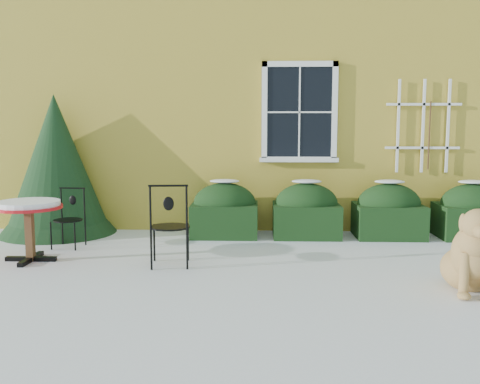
{
  "coord_description": "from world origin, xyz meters",
  "views": [
    {
      "loc": [
        0.24,
        -5.87,
        1.74
      ],
      "look_at": [
        0.0,
        1.0,
        0.9
      ],
      "focal_mm": 40.0,
      "sensor_mm": 36.0,
      "label": 1
    }
  ],
  "objects_px": {
    "patio_chair_near": "(170,225)",
    "evergreen_shrub": "(57,178)",
    "bistro_table": "(29,211)",
    "patio_chair_far": "(69,218)",
    "dog": "(472,257)"
  },
  "relations": [
    {
      "from": "patio_chair_near",
      "to": "evergreen_shrub",
      "type": "bearing_deg",
      "value": -49.22
    },
    {
      "from": "evergreen_shrub",
      "to": "patio_chair_near",
      "type": "xyz_separation_m",
      "value": [
        2.18,
        -2.03,
        -0.39
      ]
    },
    {
      "from": "evergreen_shrub",
      "to": "bistro_table",
      "type": "xyz_separation_m",
      "value": [
        0.33,
        -1.85,
        -0.25
      ]
    },
    {
      "from": "evergreen_shrub",
      "to": "patio_chair_far",
      "type": "xyz_separation_m",
      "value": [
        0.54,
        -1.01,
        -0.48
      ]
    },
    {
      "from": "evergreen_shrub",
      "to": "dog",
      "type": "height_order",
      "value": "evergreen_shrub"
    },
    {
      "from": "patio_chair_near",
      "to": "dog",
      "type": "height_order",
      "value": "patio_chair_near"
    },
    {
      "from": "patio_chair_far",
      "to": "evergreen_shrub",
      "type": "bearing_deg",
      "value": 123.82
    },
    {
      "from": "patio_chair_near",
      "to": "patio_chair_far",
      "type": "relative_size",
      "value": 1.22
    },
    {
      "from": "evergreen_shrub",
      "to": "patio_chair_far",
      "type": "distance_m",
      "value": 1.24
    },
    {
      "from": "patio_chair_near",
      "to": "dog",
      "type": "relative_size",
      "value": 1.04
    },
    {
      "from": "bistro_table",
      "to": "patio_chair_near",
      "type": "height_order",
      "value": "patio_chair_near"
    },
    {
      "from": "bistro_table",
      "to": "patio_chair_near",
      "type": "distance_m",
      "value": 1.87
    },
    {
      "from": "bistro_table",
      "to": "patio_chair_far",
      "type": "distance_m",
      "value": 0.9
    },
    {
      "from": "dog",
      "to": "bistro_table",
      "type": "bearing_deg",
      "value": 179.29
    },
    {
      "from": "patio_chair_near",
      "to": "dog",
      "type": "bearing_deg",
      "value": 157.68
    }
  ]
}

